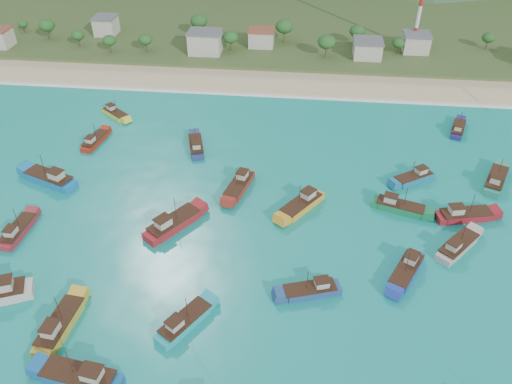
# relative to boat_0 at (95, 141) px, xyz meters

# --- Properties ---
(ground) EXTENTS (600.00, 600.00, 0.00)m
(ground) POSITION_rel_boat_0_xyz_m (44.47, -37.96, -0.64)
(ground) COLOR #0B7C81
(ground) RESTS_ON ground
(beach) EXTENTS (400.00, 18.00, 1.20)m
(beach) POSITION_rel_boat_0_xyz_m (44.47, 41.04, -0.64)
(beach) COLOR beige
(beach) RESTS_ON ground
(land) EXTENTS (400.00, 110.00, 2.40)m
(land) POSITION_rel_boat_0_xyz_m (44.47, 102.04, -0.64)
(land) COLOR #385123
(land) RESTS_ON ground
(surf_line) EXTENTS (400.00, 2.50, 0.08)m
(surf_line) POSITION_rel_boat_0_xyz_m (44.47, 31.54, -0.64)
(surf_line) COLOR white
(surf_line) RESTS_ON ground
(village) EXTENTS (219.13, 24.11, 7.17)m
(village) POSITION_rel_boat_0_xyz_m (65.10, 63.59, 3.97)
(village) COLOR beige
(village) RESTS_ON ground
(vegetation) EXTENTS (277.06, 25.67, 8.25)m
(vegetation) POSITION_rel_boat_0_xyz_m (44.34, 65.76, 4.48)
(vegetation) COLOR #235623
(vegetation) RESTS_ON ground
(boat_0) EXTENTS (4.38, 9.97, 5.69)m
(boat_0) POSITION_rel_boat_0_xyz_m (0.00, 0.00, 0.00)
(boat_0) COLOR maroon
(boat_0) RESTS_ON ground
(boat_1) EXTENTS (10.39, 12.34, 7.42)m
(boat_1) POSITION_rel_boat_0_xyz_m (27.31, -29.59, 0.31)
(boat_1) COLOR maroon
(boat_1) RESTS_ON ground
(boat_3) EXTENTS (8.35, 10.54, 6.23)m
(boat_3) POSITION_rel_boat_0_xyz_m (34.86, -53.02, 0.10)
(boat_3) COLOR teal
(boat_3) RESTS_ON ground
(boat_6) EXTENTS (10.54, 5.88, 5.97)m
(boat_6) POSITION_rel_boat_0_xyz_m (55.07, -44.01, 0.05)
(boat_6) COLOR navy
(boat_6) RESTS_ON ground
(boat_7) EXTENTS (3.53, 10.28, 5.99)m
(boat_7) POSITION_rel_boat_0_xyz_m (-2.72, -34.66, 0.05)
(boat_7) COLOR maroon
(boat_7) RESTS_ON ground
(boat_8) EXTENTS (11.37, 6.30, 6.45)m
(boat_8) POSITION_rel_boat_0_xyz_m (72.98, -19.09, 0.14)
(boat_8) COLOR #127544
(boat_8) RESTS_ON ground
(boat_11) EXTENTS (6.01, 11.73, 6.65)m
(boat_11) POSITION_rel_boat_0_xyz_m (38.68, -15.34, 0.17)
(boat_11) COLOR maroon
(boat_11) RESTS_ON ground
(boat_12) EXTENTS (12.56, 5.34, 7.19)m
(boat_12) POSITION_rel_boat_0_xyz_m (22.01, -64.45, 0.27)
(boat_12) COLOR #145697
(boat_12) RESTS_ON ground
(boat_13) EXTENTS (7.87, 11.11, 6.41)m
(boat_13) POSITION_rel_boat_0_xyz_m (72.04, -37.60, 0.13)
(boat_13) COLOR #213CA7
(boat_13) RESTS_ON ground
(boat_15) EXTENTS (10.11, 7.97, 5.97)m
(boat_15) POSITION_rel_boat_0_xyz_m (77.56, -7.93, 0.05)
(boat_15) COLOR #1C699A
(boat_15) RESTS_ON ground
(boat_16) EXTENTS (9.68, 10.39, 6.49)m
(boat_16) POSITION_rel_boat_0_xyz_m (82.59, -30.08, 0.14)
(boat_16) COLOR #A7A396
(boat_16) RESTS_ON ground
(boat_17) EXTENTS (11.90, 5.88, 6.76)m
(boat_17) POSITION_rel_boat_0_xyz_m (85.92, -20.51, 0.19)
(boat_17) COLOR maroon
(boat_17) RESTS_ON ground
(boat_18) EXTENTS (5.81, 10.85, 6.15)m
(boat_18) POSITION_rel_boat_0_xyz_m (25.90, 0.01, 0.08)
(boat_18) COLOR navy
(boat_18) RESTS_ON ground
(boat_19) EXTENTS (7.98, 11.92, 6.83)m
(boat_19) POSITION_rel_boat_0_xyz_m (95.66, -7.16, 0.21)
(boat_19) COLOR #258167
(boat_19) RESTS_ON ground
(boat_22) EXTENTS (9.67, 11.46, 6.90)m
(boat_22) POSITION_rel_boat_0_xyz_m (52.67, -20.68, 0.22)
(boat_22) COLOR orange
(boat_22) RESTS_ON ground
(boat_24) EXTENTS (5.77, 9.99, 5.66)m
(boat_24) POSITION_rel_boat_0_xyz_m (92.27, 15.81, -0.01)
(boat_24) COLOR navy
(boat_24) RESTS_ON ground
(boat_25) EXTENTS (9.18, 8.05, 5.60)m
(boat_25) POSITION_rel_boat_0_xyz_m (0.31, 14.46, -0.02)
(boat_25) COLOR yellow
(boat_25) RESTS_ON ground
(boat_26) EXTENTS (4.48, 11.85, 6.85)m
(boat_26) POSITION_rel_boat_0_xyz_m (15.14, -55.81, 0.21)
(boat_26) COLOR gold
(boat_26) RESTS_ON ground
(boat_29) EXTENTS (13.39, 8.18, 7.61)m
(boat_29) POSITION_rel_boat_0_xyz_m (-3.85, -17.45, 0.35)
(boat_29) COLOR #1269AC
(boat_29) RESTS_ON ground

